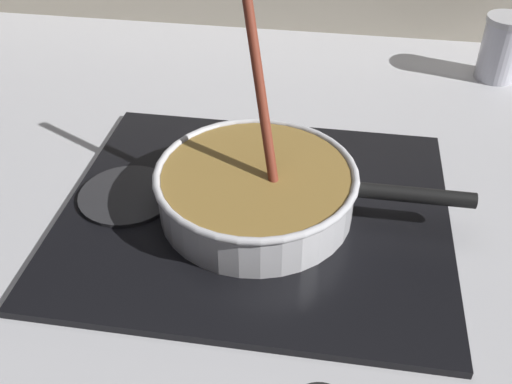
{
  "coord_description": "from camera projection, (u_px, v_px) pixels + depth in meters",
  "views": [
    {
      "loc": [
        0.25,
        -0.57,
        0.57
      ],
      "look_at": [
        0.14,
        0.09,
        0.04
      ],
      "focal_mm": 41.63,
      "sensor_mm": 36.0,
      "label": 1
    }
  ],
  "objects": [
    {
      "name": "ground",
      "position": [
        146.0,
        259.0,
        0.84
      ],
      "size": [
        2.4,
        1.6,
        0.04
      ],
      "primitive_type": "cube",
      "color": "#B7B7BC"
    },
    {
      "name": "hob_plate",
      "position": [
        256.0,
        213.0,
        0.88
      ],
      "size": [
        0.56,
        0.48,
        0.01
      ],
      "primitive_type": "cube",
      "color": "black",
      "rests_on": "ground"
    },
    {
      "name": "burner_ring",
      "position": [
        256.0,
        207.0,
        0.87
      ],
      "size": [
        0.19,
        0.19,
        0.01
      ],
      "primitive_type": "torus",
      "color": "#592D0C",
      "rests_on": "hob_plate"
    },
    {
      "name": "spare_burner",
      "position": [
        127.0,
        195.0,
        0.89
      ],
      "size": [
        0.15,
        0.15,
        0.01
      ],
      "primitive_type": "cylinder",
      "color": "#262628",
      "rests_on": "hob_plate"
    },
    {
      "name": "cooking_pan",
      "position": [
        257.0,
        189.0,
        0.85
      ],
      "size": [
        0.45,
        0.29,
        0.3
      ],
      "color": "silver",
      "rests_on": "hob_plate"
    },
    {
      "name": "condiment_jar",
      "position": [
        502.0,
        48.0,
        1.18
      ],
      "size": [
        0.08,
        0.08,
        0.13
      ],
      "color": "silver",
      "rests_on": "ground"
    }
  ]
}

